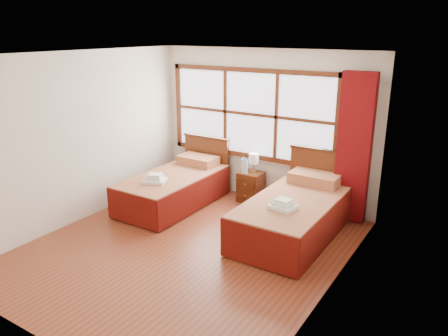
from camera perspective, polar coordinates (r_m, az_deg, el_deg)
The scene contains 15 objects.
floor at distance 6.16m, azimuth -4.94°, elevation -10.37°, with size 4.50×4.50×0.00m, color brown.
ceiling at distance 5.45m, azimuth -5.68°, elevation 14.54°, with size 4.50×4.50×0.00m, color white.
wall_back at distance 7.52m, azimuth 5.24°, elevation 5.40°, with size 4.00×4.00×0.00m, color silver.
wall_left at distance 7.04m, azimuth -18.35°, elevation 3.71°, with size 4.50×4.50×0.00m, color silver.
wall_right at distance 4.77m, azimuth 14.17°, elevation -2.36°, with size 4.50×4.50×0.00m, color silver.
window at distance 7.56m, azimuth 3.45°, elevation 7.06°, with size 3.16×0.06×1.56m.
curtain at distance 6.86m, azimuth 16.62°, elevation 2.40°, with size 0.50×0.16×2.30m, color maroon.
bed_left at distance 7.54m, azimuth -6.34°, elevation -2.46°, with size 1.04×2.06×1.01m.
bed_right at distance 6.46m, azimuth 9.29°, elevation -5.89°, with size 1.12×2.17×1.09m.
nightstand at distance 7.63m, azimuth 3.50°, elevation -2.47°, with size 0.40×0.40×0.53m.
towels_left at distance 7.10m, azimuth -9.01°, elevation -1.40°, with size 0.41×0.39×0.14m.
towels_right at distance 5.94m, azimuth 7.74°, elevation -4.80°, with size 0.36×0.32×0.14m.
lamp at distance 7.51m, azimuth 3.92°, elevation 1.18°, with size 0.17×0.17×0.33m.
bottle_near at distance 7.48m, azimuth 2.57°, elevation 0.29°, with size 0.07×0.07×0.28m.
bottle_far at distance 7.45m, azimuth 2.88°, elevation 0.16°, with size 0.07×0.07×0.26m.
Camera 1 is at (3.34, -4.29, 2.89)m, focal length 35.00 mm.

